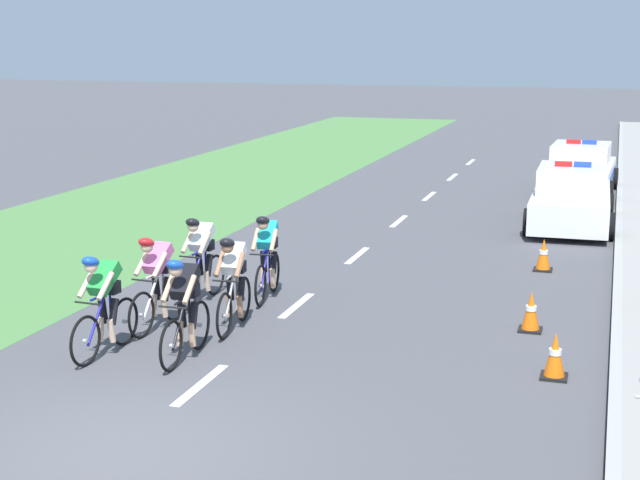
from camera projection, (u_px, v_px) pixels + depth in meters
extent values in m
plane|color=#4C4C51|center=(119.00, 452.00, 10.65)|extent=(160.00, 160.00, 0.00)
cube|color=#9E9E99|center=(619.00, 233.00, 22.21)|extent=(0.16, 60.00, 0.13)
cube|color=#4C7F42|center=(146.00, 208.00, 25.72)|extent=(7.00, 60.00, 0.01)
cube|color=white|center=(200.00, 385.00, 12.69)|extent=(0.14, 1.60, 0.01)
cube|color=white|center=(297.00, 305.00, 16.43)|extent=(0.14, 1.60, 0.01)
cube|color=white|center=(357.00, 255.00, 20.17)|extent=(0.14, 1.60, 0.01)
cube|color=white|center=(399.00, 221.00, 23.91)|extent=(0.14, 1.60, 0.01)
cube|color=white|center=(429.00, 196.00, 27.65)|extent=(0.14, 1.60, 0.01)
cube|color=white|center=(452.00, 177.00, 31.38)|extent=(0.14, 1.60, 0.01)
cube|color=white|center=(471.00, 162.00, 35.12)|extent=(0.14, 1.60, 0.01)
torus|color=black|center=(85.00, 341.00, 13.35)|extent=(0.09, 0.73, 0.72)
cylinder|color=#99999E|center=(85.00, 341.00, 13.35)|extent=(0.06, 0.06, 0.06)
torus|color=black|center=(125.00, 321.00, 14.26)|extent=(0.09, 0.73, 0.72)
cylinder|color=#99999E|center=(125.00, 321.00, 14.26)|extent=(0.06, 0.06, 0.06)
cylinder|color=#1E1E99|center=(102.00, 296.00, 13.65)|extent=(0.07, 0.55, 0.04)
cylinder|color=#1E1E99|center=(96.00, 321.00, 13.56)|extent=(0.07, 0.48, 0.63)
cylinder|color=#1E1E99|center=(111.00, 313.00, 13.90)|extent=(0.04, 0.04, 0.65)
cylinder|color=black|center=(88.00, 303.00, 13.33)|extent=(0.42, 0.06, 0.03)
cube|color=black|center=(110.00, 290.00, 13.82)|extent=(0.11, 0.23, 0.05)
cube|color=green|center=(104.00, 278.00, 13.67)|extent=(0.32, 0.57, 0.45)
cube|color=black|center=(109.00, 287.00, 13.81)|extent=(0.29, 0.22, 0.18)
cylinder|color=black|center=(114.00, 312.00, 13.80)|extent=(0.12, 0.23, 0.40)
cylinder|color=beige|center=(111.00, 331.00, 13.78)|extent=(0.10, 0.16, 0.36)
cylinder|color=black|center=(103.00, 310.00, 13.86)|extent=(0.12, 0.18, 0.40)
cylinder|color=beige|center=(101.00, 329.00, 13.85)|extent=(0.10, 0.13, 0.36)
cylinder|color=beige|center=(105.00, 286.00, 13.43)|extent=(0.10, 0.41, 0.35)
cylinder|color=beige|center=(86.00, 284.00, 13.54)|extent=(0.10, 0.41, 0.35)
sphere|color=beige|center=(91.00, 266.00, 13.34)|extent=(0.19, 0.19, 0.19)
ellipsoid|color=blue|center=(90.00, 262.00, 13.32)|extent=(0.25, 0.33, 0.24)
torus|color=black|center=(171.00, 346.00, 13.14)|extent=(0.06, 0.72, 0.72)
cylinder|color=#99999E|center=(171.00, 346.00, 13.14)|extent=(0.06, 0.06, 0.06)
torus|color=black|center=(200.00, 325.00, 14.09)|extent=(0.06, 0.72, 0.72)
cylinder|color=#99999E|center=(200.00, 325.00, 14.09)|extent=(0.06, 0.06, 0.06)
cylinder|color=black|center=(183.00, 299.00, 13.46)|extent=(0.05, 0.55, 0.04)
cylinder|color=black|center=(179.00, 325.00, 13.36)|extent=(0.05, 0.48, 0.63)
cylinder|color=black|center=(190.00, 316.00, 13.71)|extent=(0.04, 0.04, 0.65)
cylinder|color=black|center=(173.00, 307.00, 13.13)|extent=(0.42, 0.04, 0.03)
cube|color=black|center=(189.00, 293.00, 13.64)|extent=(0.10, 0.22, 0.05)
cube|color=black|center=(185.00, 281.00, 13.48)|extent=(0.29, 0.55, 0.46)
cube|color=black|center=(188.00, 290.00, 13.62)|extent=(0.28, 0.21, 0.18)
cylinder|color=black|center=(194.00, 315.00, 13.62)|extent=(0.11, 0.23, 0.40)
cylinder|color=tan|center=(192.00, 335.00, 13.60)|extent=(0.09, 0.16, 0.36)
cylinder|color=black|center=(182.00, 314.00, 13.67)|extent=(0.11, 0.17, 0.40)
cylinder|color=tan|center=(180.00, 334.00, 13.65)|extent=(0.09, 0.12, 0.36)
cylinder|color=tan|center=(189.00, 290.00, 13.24)|extent=(0.08, 0.40, 0.35)
cylinder|color=tan|center=(168.00, 288.00, 13.33)|extent=(0.08, 0.40, 0.35)
sphere|color=tan|center=(175.00, 270.00, 13.15)|extent=(0.19, 0.19, 0.19)
ellipsoid|color=blue|center=(175.00, 265.00, 13.12)|extent=(0.24, 0.32, 0.24)
torus|color=black|center=(141.00, 315.00, 14.59)|extent=(0.11, 0.73, 0.72)
cylinder|color=#99999E|center=(141.00, 315.00, 14.59)|extent=(0.06, 0.06, 0.06)
torus|color=black|center=(175.00, 299.00, 15.50)|extent=(0.11, 0.73, 0.72)
cylinder|color=#99999E|center=(175.00, 299.00, 15.50)|extent=(0.06, 0.06, 0.06)
cylinder|color=white|center=(156.00, 274.00, 14.89)|extent=(0.08, 0.55, 0.04)
cylinder|color=white|center=(151.00, 297.00, 14.80)|extent=(0.08, 0.48, 0.63)
cylinder|color=white|center=(163.00, 290.00, 15.13)|extent=(0.04, 0.04, 0.65)
cylinder|color=black|center=(144.00, 280.00, 14.57)|extent=(0.42, 0.06, 0.03)
cube|color=black|center=(163.00, 269.00, 15.06)|extent=(0.12, 0.23, 0.05)
cube|color=pink|center=(158.00, 258.00, 14.91)|extent=(0.33, 0.57, 0.45)
cube|color=black|center=(162.00, 266.00, 15.04)|extent=(0.30, 0.22, 0.18)
cylinder|color=black|center=(166.00, 289.00, 15.04)|extent=(0.13, 0.23, 0.40)
cylinder|color=beige|center=(164.00, 306.00, 15.02)|extent=(0.10, 0.16, 0.36)
cylinder|color=black|center=(156.00, 288.00, 15.10)|extent=(0.12, 0.18, 0.40)
cylinder|color=beige|center=(154.00, 305.00, 15.08)|extent=(0.10, 0.13, 0.36)
cylinder|color=beige|center=(160.00, 265.00, 14.66)|extent=(0.11, 0.41, 0.35)
cylinder|color=beige|center=(142.00, 263.00, 14.78)|extent=(0.11, 0.41, 0.35)
sphere|color=beige|center=(147.00, 247.00, 14.58)|extent=(0.19, 0.19, 0.19)
ellipsoid|color=red|center=(146.00, 243.00, 14.56)|extent=(0.26, 0.33, 0.24)
torus|color=black|center=(224.00, 316.00, 14.55)|extent=(0.10, 0.73, 0.72)
cylinder|color=#99999E|center=(224.00, 316.00, 14.55)|extent=(0.06, 0.06, 0.06)
torus|color=black|center=(244.00, 299.00, 15.50)|extent=(0.10, 0.73, 0.72)
cylinder|color=#99999E|center=(244.00, 299.00, 15.50)|extent=(0.06, 0.06, 0.06)
cylinder|color=silver|center=(233.00, 274.00, 14.87)|extent=(0.08, 0.55, 0.04)
cylinder|color=silver|center=(230.00, 298.00, 14.77)|extent=(0.08, 0.48, 0.63)
cylinder|color=silver|center=(237.00, 290.00, 15.12)|extent=(0.04, 0.04, 0.65)
cylinder|color=black|center=(226.00, 281.00, 14.54)|extent=(0.42, 0.06, 0.03)
cube|color=black|center=(236.00, 269.00, 15.05)|extent=(0.12, 0.23, 0.05)
cube|color=white|center=(234.00, 258.00, 14.89)|extent=(0.32, 0.57, 0.46)
cube|color=black|center=(236.00, 267.00, 15.03)|extent=(0.30, 0.22, 0.18)
cylinder|color=black|center=(241.00, 289.00, 15.04)|extent=(0.13, 0.23, 0.40)
cylinder|color=#9E7051|center=(240.00, 307.00, 15.01)|extent=(0.10, 0.16, 0.36)
cylinder|color=black|center=(230.00, 288.00, 15.07)|extent=(0.12, 0.18, 0.40)
cylinder|color=#9E7051|center=(229.00, 306.00, 15.05)|extent=(0.10, 0.13, 0.36)
cylinder|color=#9E7051|center=(240.00, 265.00, 14.66)|extent=(0.11, 0.41, 0.35)
cylinder|color=#9E7051|center=(220.00, 264.00, 14.73)|extent=(0.11, 0.41, 0.35)
sphere|color=#9E7051|center=(227.00, 247.00, 14.55)|extent=(0.19, 0.19, 0.19)
ellipsoid|color=black|center=(227.00, 243.00, 14.53)|extent=(0.25, 0.33, 0.24)
torus|color=black|center=(188.00, 288.00, 16.14)|extent=(0.08, 0.73, 0.72)
cylinder|color=#99999E|center=(188.00, 288.00, 16.14)|extent=(0.06, 0.06, 0.06)
torus|color=black|center=(215.00, 275.00, 17.05)|extent=(0.08, 0.73, 0.72)
cylinder|color=#99999E|center=(215.00, 275.00, 17.05)|extent=(0.06, 0.06, 0.06)
cylinder|color=#1E1E99|center=(200.00, 252.00, 16.44)|extent=(0.07, 0.55, 0.04)
cylinder|color=#1E1E99|center=(196.00, 272.00, 16.35)|extent=(0.07, 0.48, 0.63)
cylinder|color=#1E1E99|center=(206.00, 266.00, 16.69)|extent=(0.04, 0.04, 0.65)
cylinder|color=black|center=(190.00, 257.00, 16.12)|extent=(0.42, 0.05, 0.03)
cube|color=black|center=(205.00, 247.00, 16.61)|extent=(0.11, 0.23, 0.05)
cube|color=white|center=(202.00, 237.00, 16.46)|extent=(0.31, 0.56, 0.45)
cube|color=black|center=(205.00, 245.00, 16.60)|extent=(0.29, 0.22, 0.18)
cylinder|color=black|center=(209.00, 265.00, 16.59)|extent=(0.12, 0.23, 0.40)
cylinder|color=beige|center=(207.00, 281.00, 16.57)|extent=(0.10, 0.16, 0.36)
cylinder|color=black|center=(199.00, 264.00, 16.65)|extent=(0.12, 0.17, 0.40)
cylinder|color=beige|center=(198.00, 280.00, 16.63)|extent=(0.10, 0.13, 0.36)
cylinder|color=beige|center=(204.00, 243.00, 16.22)|extent=(0.10, 0.40, 0.35)
cylinder|color=beige|center=(187.00, 242.00, 16.32)|extent=(0.10, 0.40, 0.35)
sphere|color=beige|center=(193.00, 226.00, 16.13)|extent=(0.19, 0.19, 0.19)
ellipsoid|color=black|center=(193.00, 223.00, 16.11)|extent=(0.25, 0.33, 0.24)
torus|color=black|center=(261.00, 286.00, 16.31)|extent=(0.12, 0.72, 0.72)
cylinder|color=#99999E|center=(261.00, 286.00, 16.31)|extent=(0.07, 0.07, 0.06)
torus|color=black|center=(274.00, 272.00, 17.27)|extent=(0.12, 0.72, 0.72)
cylinder|color=#99999E|center=(274.00, 272.00, 17.27)|extent=(0.07, 0.07, 0.06)
cylinder|color=#1E1E99|center=(266.00, 249.00, 16.63)|extent=(0.10, 0.55, 0.04)
cylinder|color=#1E1E99|center=(264.00, 270.00, 16.53)|extent=(0.09, 0.48, 0.63)
cylinder|color=#1E1E99|center=(269.00, 264.00, 16.88)|extent=(0.04, 0.04, 0.65)
cylinder|color=black|center=(262.00, 255.00, 16.30)|extent=(0.42, 0.07, 0.03)
cube|color=black|center=(269.00, 244.00, 16.81)|extent=(0.12, 0.23, 0.05)
cube|color=#19B2B7|center=(267.00, 235.00, 16.65)|extent=(0.34, 0.58, 0.45)
cube|color=black|center=(269.00, 242.00, 16.79)|extent=(0.30, 0.23, 0.18)
cylinder|color=black|center=(274.00, 262.00, 16.80)|extent=(0.13, 0.23, 0.40)
cylinder|color=tan|center=(273.00, 278.00, 16.78)|extent=(0.11, 0.16, 0.36)
cylinder|color=black|center=(264.00, 262.00, 16.83)|extent=(0.13, 0.18, 0.40)
cylinder|color=tan|center=(263.00, 278.00, 16.81)|extent=(0.10, 0.13, 0.36)
cylinder|color=tan|center=(274.00, 240.00, 16.43)|extent=(0.12, 0.41, 0.35)
cylinder|color=tan|center=(255.00, 240.00, 16.48)|extent=(0.12, 0.41, 0.35)
sphere|color=tan|center=(263.00, 224.00, 16.31)|extent=(0.19, 0.19, 0.19)
ellipsoid|color=black|center=(263.00, 221.00, 16.29)|extent=(0.26, 0.34, 0.24)
cube|color=white|center=(571.00, 206.00, 23.09)|extent=(1.83, 4.43, 0.72)
cube|color=white|center=(572.00, 179.00, 22.86)|extent=(1.59, 2.12, 0.60)
cube|color=#283342|center=(574.00, 174.00, 23.81)|extent=(1.44, 0.10, 0.51)
cube|color=#1947B2|center=(533.00, 203.00, 23.33)|extent=(0.07, 3.74, 0.24)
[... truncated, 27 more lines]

